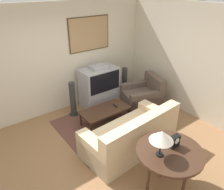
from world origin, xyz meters
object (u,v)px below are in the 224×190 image
Objects in this scene: couch at (131,136)px; console_table at (170,154)px; table_lamp at (162,136)px; speaker_tower_left at (73,100)px; coffee_table at (105,111)px; armchair at (142,97)px; mantel_clock at (174,141)px; speaker_tower_right at (124,83)px; tv at (99,86)px.

console_table is at bearing 78.21° from couch.
table_lamp reaches higher than speaker_tower_left.
coffee_table is at bearing 83.57° from console_table.
table_lamp is at bearing 169.29° from console_table.
couch is 1.77m from armchair.
table_lamp reaches higher than couch.
console_table is 1.16× the size of speaker_tower_left.
couch is 10.33× the size of mantel_clock.
mantel_clock is 0.21× the size of speaker_tower_left.
mantel_clock is 0.21× the size of speaker_tower_right.
speaker_tower_right is (-0.03, 0.74, 0.14)m from armchair.
couch is 1.06m from coffee_table.
couch is at bearing -79.81° from speaker_tower_left.
tv is 1.01× the size of armchair.
tv reaches higher than couch.
mantel_clock is at bearing -100.07° from tv.
armchair is at bearing -87.71° from speaker_tower_right.
armchair is at bearing -42.68° from tv.
console_table reaches higher than coffee_table.
mantel_clock reaches higher than speaker_tower_left.
coffee_table is 2.24m from table_lamp.
speaker_tower_left is (-0.33, 1.85, 0.12)m from couch.
coffee_table is 0.91m from speaker_tower_left.
console_table is 2.42× the size of table_lamp.
coffee_table is (-1.28, -0.06, 0.06)m from armchair.
armchair is 2.60m from mantel_clock.
table_lamp reaches higher than armchair.
tv is at bearing -108.85° from couch.
tv is at bearing 73.83° from table_lamp.
console_table is 3.27m from speaker_tower_right.
coffee_table is 1.48m from speaker_tower_right.
speaker_tower_left reaches higher than console_table.
speaker_tower_right is (1.36, 2.86, -0.43)m from mantel_clock.
speaker_tower_right reaches higher than console_table.
tv reaches higher than mantel_clock.
mantel_clock reaches higher than speaker_tower_right.
coffee_table is 2.14m from console_table.
table_lamp is (-0.44, -2.06, 0.75)m from coffee_table.
tv is 2.99m from mantel_clock.
table_lamp is at bearing -106.17° from tv.
speaker_tower_right is (0.84, -0.06, -0.12)m from tv.
couch is 2.21× the size of speaker_tower_left.
speaker_tower_left is (0.01, 2.86, -0.68)m from table_lamp.
console_table is at bearing -117.14° from speaker_tower_right.
armchair is 0.75m from speaker_tower_right.
tv is at bearing 77.67° from console_table.
coffee_table is at bearing -61.72° from speaker_tower_left.
couch is 1.12m from console_table.
console_table is at bearing -10.71° from table_lamp.
speaker_tower_right is (1.68, 0.00, 0.00)m from speaker_tower_left.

